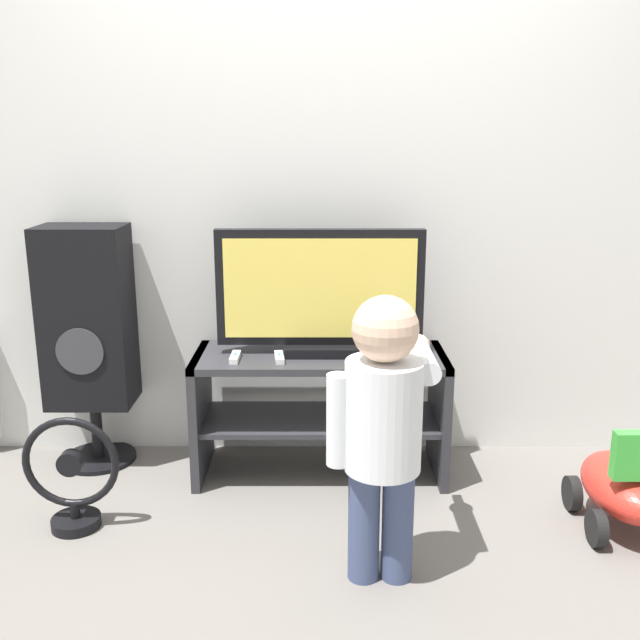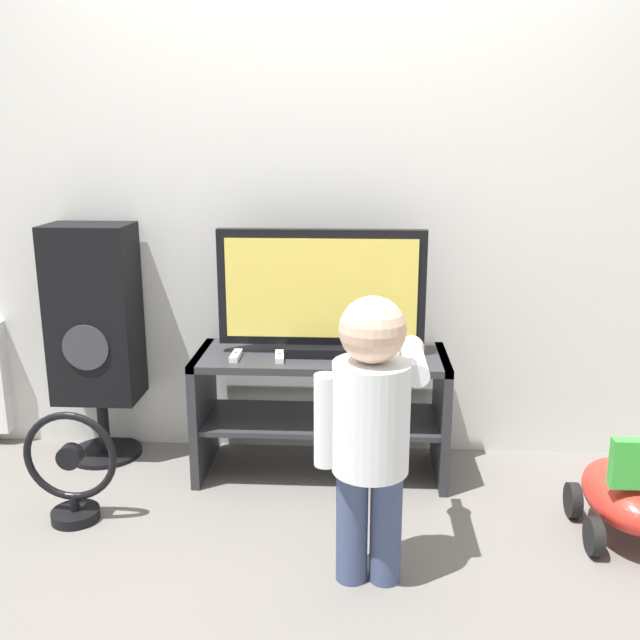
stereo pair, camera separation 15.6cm
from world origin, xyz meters
name	(u,v)px [view 2 (the right image)]	position (x,y,z in m)	size (l,w,h in m)	color
ground_plane	(318,494)	(0.00, 0.00, 0.00)	(16.00, 16.00, 0.00)	slate
wall_back	(325,164)	(0.00, 0.49, 1.30)	(10.00, 0.06, 2.60)	silver
tv_stand	(321,396)	(0.00, 0.21, 0.35)	(1.05, 0.41, 0.54)	#2D2D33
television	(321,293)	(0.00, 0.23, 0.79)	(0.85, 0.20, 0.52)	black
game_console	(393,352)	(0.30, 0.19, 0.56)	(0.05, 0.18, 0.04)	white
remote_primary	(236,356)	(-0.35, 0.13, 0.55)	(0.03, 0.13, 0.03)	white
remote_secondary	(279,357)	(-0.17, 0.12, 0.55)	(0.05, 0.13, 0.03)	white
child	(372,418)	(0.20, -0.55, 0.56)	(0.36, 0.53, 0.96)	#3F4C72
speaker_tower	(95,319)	(-1.00, 0.32, 0.64)	(0.36, 0.33, 1.06)	black
floor_fan	(71,472)	(-0.91, -0.25, 0.20)	(0.36, 0.18, 0.44)	black
ride_on_toy	(627,495)	(1.13, -0.25, 0.17)	(0.33, 0.46, 0.43)	red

